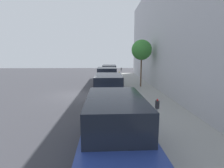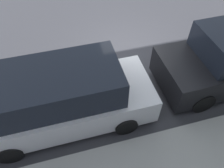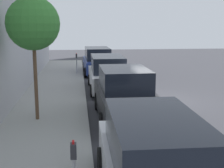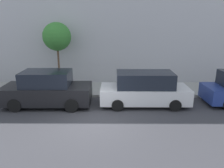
{
  "view_description": "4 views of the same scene",
  "coord_description": "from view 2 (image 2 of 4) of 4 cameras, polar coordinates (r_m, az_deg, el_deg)",
  "views": [
    {
      "loc": [
        2.21,
        -13.62,
        3.11
      ],
      "look_at": [
        2.53,
        -0.77,
        1.0
      ],
      "focal_mm": 28.0,
      "sensor_mm": 36.0,
      "label": 1
    },
    {
      "loc": [
        5.99,
        -2.3,
        5.58
      ],
      "look_at": [
        2.18,
        -1.26,
        1.0
      ],
      "focal_mm": 35.0,
      "sensor_mm": 36.0,
      "label": 2
    },
    {
      "loc": [
        3.83,
        14.17,
        3.62
      ],
      "look_at": [
        2.37,
        0.75,
        1.0
      ],
      "focal_mm": 50.0,
      "sensor_mm": 36.0,
      "label": 3
    },
    {
      "loc": [
        -9.43,
        -0.9,
        4.54
      ],
      "look_at": [
        3.05,
        -0.82,
        1.0
      ],
      "focal_mm": 35.0,
      "sensor_mm": 36.0,
      "label": 4
    }
  ],
  "objects": [
    {
      "name": "ground_plane",
      "position": [
        8.5,
        4.32,
        8.06
      ],
      "size": [
        60.0,
        60.0,
        0.0
      ],
      "primitive_type": "plane",
      "color": "#38383D"
    },
    {
      "name": "parked_minivan_second",
      "position": [
        5.98,
        -12.8,
        -3.66
      ],
      "size": [
        2.02,
        4.9,
        1.9
      ],
      "color": "silver",
      "rests_on": "ground_plane"
    }
  ]
}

